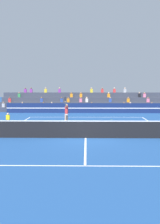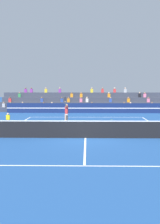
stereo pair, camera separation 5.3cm
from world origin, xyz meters
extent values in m
plane|color=navy|center=(0.00, 0.00, 0.00)|extent=(120.00, 120.00, 0.00)
cube|color=white|center=(0.00, 11.90, 0.00)|extent=(11.00, 0.10, 0.01)
cube|color=white|center=(0.00, -6.43, 0.00)|extent=(8.25, 0.10, 0.01)
cube|color=white|center=(0.00, 6.43, 0.00)|extent=(8.25, 0.10, 0.01)
cube|color=white|center=(0.00, 0.00, 0.00)|extent=(0.10, 12.85, 0.01)
cube|color=black|center=(0.00, 0.00, 0.50)|extent=(11.90, 0.02, 1.00)
cube|color=white|center=(0.00, 0.00, 1.03)|extent=(11.90, 0.04, 0.06)
cube|color=navy|center=(0.00, 16.54, 0.55)|extent=(18.00, 0.24, 1.10)
cube|color=white|center=(0.00, 16.41, 0.55)|extent=(18.00, 0.02, 0.10)
cube|color=#383D4C|center=(0.00, 17.81, 0.28)|extent=(20.65, 0.95, 0.55)
cube|color=yellow|center=(4.39, 17.64, 0.77)|extent=(0.32, 0.22, 0.44)
sphere|color=brown|center=(4.39, 17.64, 1.09)|extent=(0.18, 0.18, 0.18)
cube|color=silver|center=(7.61, 17.64, 0.77)|extent=(0.32, 0.22, 0.44)
sphere|color=brown|center=(7.61, 17.64, 1.09)|extent=(0.18, 0.18, 0.18)
cube|color=orange|center=(-4.01, 17.64, 0.77)|extent=(0.32, 0.22, 0.44)
sphere|color=beige|center=(-4.01, 17.64, 1.09)|extent=(0.18, 0.18, 0.18)
cube|color=black|center=(0.66, 17.64, 0.77)|extent=(0.32, 0.22, 0.44)
sphere|color=brown|center=(0.66, 17.64, 1.09)|extent=(0.18, 0.18, 0.18)
cube|color=yellow|center=(-7.45, 17.64, 0.77)|extent=(0.32, 0.22, 0.44)
sphere|color=tan|center=(-7.45, 17.64, 1.09)|extent=(0.18, 0.18, 0.18)
cube|color=orange|center=(5.13, 17.64, 0.77)|extent=(0.32, 0.22, 0.44)
sphere|color=beige|center=(5.13, 17.64, 1.09)|extent=(0.18, 0.18, 0.18)
cube|color=#B2B2B7|center=(-9.67, 17.64, 0.77)|extent=(0.32, 0.22, 0.44)
sphere|color=#9E7051|center=(-9.67, 17.64, 1.09)|extent=(0.18, 0.18, 0.18)
cube|color=orange|center=(-4.99, 17.64, 0.77)|extent=(0.32, 0.22, 0.44)
sphere|color=brown|center=(-4.99, 17.64, 1.09)|extent=(0.18, 0.18, 0.18)
cube|color=#338C4C|center=(-8.87, 17.64, 0.77)|extent=(0.32, 0.22, 0.44)
sphere|color=#9E7051|center=(-8.87, 17.64, 1.09)|extent=(0.18, 0.18, 0.18)
cube|color=#383D4C|center=(0.00, 18.76, 0.55)|extent=(20.65, 0.95, 1.10)
cube|color=#2D4CA5|center=(2.87, 18.59, 1.32)|extent=(0.32, 0.22, 0.44)
sphere|color=tan|center=(2.87, 18.59, 1.64)|extent=(0.18, 0.18, 0.18)
cube|color=orange|center=(-2.14, 18.59, 1.32)|extent=(0.32, 0.22, 0.44)
sphere|color=brown|center=(-2.14, 18.59, 1.64)|extent=(0.18, 0.18, 0.18)
cube|color=#2D4CA5|center=(-5.32, 18.59, 1.32)|extent=(0.32, 0.22, 0.44)
sphere|color=#9E7051|center=(-5.32, 18.59, 1.64)|extent=(0.18, 0.18, 0.18)
cube|color=orange|center=(5.01, 18.59, 1.32)|extent=(0.32, 0.22, 0.44)
sphere|color=#9E7051|center=(5.01, 18.59, 1.64)|extent=(0.18, 0.18, 0.18)
cube|color=pink|center=(7.35, 18.59, 1.32)|extent=(0.32, 0.22, 0.44)
sphere|color=brown|center=(7.35, 18.59, 1.64)|extent=(0.18, 0.18, 0.18)
cube|color=silver|center=(0.08, 18.59, 1.32)|extent=(0.32, 0.22, 0.44)
sphere|color=beige|center=(0.08, 18.59, 1.64)|extent=(0.18, 0.18, 0.18)
cube|color=#2D4CA5|center=(-2.93, 18.59, 1.32)|extent=(0.32, 0.22, 0.44)
sphere|color=brown|center=(-2.93, 18.59, 1.64)|extent=(0.18, 0.18, 0.18)
cube|color=red|center=(-9.17, 18.59, 1.32)|extent=(0.32, 0.22, 0.44)
sphere|color=brown|center=(-9.17, 18.59, 1.64)|extent=(0.18, 0.18, 0.18)
cube|color=pink|center=(-0.64, 18.59, 1.32)|extent=(0.32, 0.22, 0.44)
sphere|color=brown|center=(-0.64, 18.59, 1.64)|extent=(0.18, 0.18, 0.18)
cube|color=#383D4C|center=(0.00, 19.71, 0.83)|extent=(20.65, 0.95, 1.65)
cube|color=orange|center=(-1.80, 19.54, 1.87)|extent=(0.32, 0.22, 0.44)
sphere|color=brown|center=(-1.80, 19.54, 2.19)|extent=(0.18, 0.18, 0.18)
cube|color=black|center=(6.48, 19.54, 1.87)|extent=(0.32, 0.22, 0.44)
sphere|color=tan|center=(6.48, 19.54, 2.19)|extent=(0.18, 0.18, 0.18)
cube|color=orange|center=(-0.64, 19.54, 1.87)|extent=(0.32, 0.22, 0.44)
sphere|color=#9E7051|center=(-0.64, 19.54, 2.19)|extent=(0.18, 0.18, 0.18)
cube|color=#338C4C|center=(-8.21, 19.54, 1.87)|extent=(0.32, 0.22, 0.44)
sphere|color=#9E7051|center=(-8.21, 19.54, 2.19)|extent=(0.18, 0.18, 0.18)
cube|color=orange|center=(2.75, 19.54, 1.87)|extent=(0.32, 0.22, 0.44)
sphere|color=beige|center=(2.75, 19.54, 2.19)|extent=(0.18, 0.18, 0.18)
cube|color=pink|center=(7.10, 19.54, 1.87)|extent=(0.32, 0.22, 0.44)
sphere|color=#9E7051|center=(7.10, 19.54, 2.19)|extent=(0.18, 0.18, 0.18)
cube|color=#383D4C|center=(0.00, 20.66, 1.10)|extent=(20.65, 0.95, 2.20)
cube|color=red|center=(3.52, 20.49, 2.42)|extent=(0.32, 0.22, 0.44)
sphere|color=beige|center=(3.52, 20.49, 2.74)|extent=(0.18, 0.18, 0.18)
cube|color=#B2B2B7|center=(4.83, 20.49, 2.42)|extent=(0.32, 0.22, 0.44)
sphere|color=beige|center=(4.83, 20.49, 2.74)|extent=(0.18, 0.18, 0.18)
cube|color=red|center=(2.01, 20.49, 2.42)|extent=(0.32, 0.22, 0.44)
sphere|color=#9E7051|center=(2.01, 20.49, 2.74)|extent=(0.18, 0.18, 0.18)
cube|color=purple|center=(-6.91, 20.49, 2.42)|extent=(0.32, 0.22, 0.44)
sphere|color=brown|center=(-6.91, 20.49, 2.74)|extent=(0.18, 0.18, 0.18)
cube|color=yellow|center=(-5.08, 20.49, 2.42)|extent=(0.32, 0.22, 0.44)
sphere|color=tan|center=(-5.08, 20.49, 2.74)|extent=(0.18, 0.18, 0.18)
cube|color=yellow|center=(0.67, 20.49, 2.42)|extent=(0.32, 0.22, 0.44)
sphere|color=tan|center=(0.67, 20.49, 2.74)|extent=(0.18, 0.18, 0.18)
cube|color=purple|center=(-7.64, 20.49, 2.42)|extent=(0.32, 0.22, 0.44)
sphere|color=brown|center=(-7.64, 20.49, 2.74)|extent=(0.18, 0.18, 0.18)
cube|color=purple|center=(-3.33, 20.49, 2.42)|extent=(0.32, 0.22, 0.44)
sphere|color=tan|center=(-3.33, 20.49, 2.74)|extent=(0.18, 0.18, 0.18)
cube|color=black|center=(-6.53, 7.25, 0.06)|extent=(0.28, 0.36, 0.12)
cube|color=black|center=(-6.53, 7.25, 0.18)|extent=(0.28, 0.24, 0.18)
cube|color=yellow|center=(-6.53, 7.25, 0.47)|extent=(0.30, 0.18, 0.40)
sphere|color=beige|center=(-6.53, 7.25, 0.76)|extent=(0.17, 0.17, 0.17)
cylinder|color=tan|center=(-1.47, 5.66, 0.45)|extent=(0.14, 0.14, 0.90)
cylinder|color=tan|center=(-1.57, 5.45, 0.45)|extent=(0.14, 0.14, 0.90)
cube|color=white|center=(-1.50, 5.56, 0.94)|extent=(0.23, 0.34, 0.20)
cube|color=red|center=(-1.50, 5.56, 1.24)|extent=(0.23, 0.38, 0.56)
sphere|color=tan|center=(-1.50, 5.56, 1.60)|extent=(0.22, 0.22, 0.22)
cube|color=white|center=(-1.43, 5.66, 0.04)|extent=(0.27, 0.14, 0.09)
cube|color=white|center=(-1.53, 5.44, 0.04)|extent=(0.27, 0.14, 0.09)
cylinder|color=tan|center=(-1.48, 5.80, 1.18)|extent=(0.09, 0.09, 0.56)
cylinder|color=tan|center=(-1.54, 5.16, 1.70)|extent=(0.13, 0.45, 0.53)
cylinder|color=black|center=(-1.56, 4.91, 2.01)|extent=(0.04, 0.16, 0.19)
torus|color=black|center=(-1.56, 4.80, 2.15)|extent=(0.06, 0.43, 0.43)
sphere|color=#C6DB33|center=(2.31, 9.45, 0.03)|extent=(0.07, 0.07, 0.07)
camera|label=1|loc=(0.06, -18.52, 3.22)|focal=50.00mm
camera|label=2|loc=(0.11, -18.52, 3.22)|focal=50.00mm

